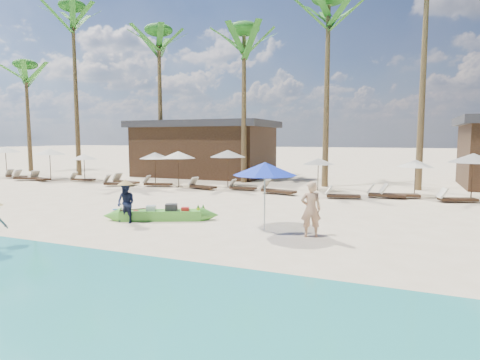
% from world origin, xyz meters
% --- Properties ---
extents(ground, '(240.00, 240.00, 0.00)m').
position_xyz_m(ground, '(0.00, 0.00, 0.00)').
color(ground, beige).
rests_on(ground, ground).
extents(wet_sand_strip, '(240.00, 4.50, 0.01)m').
position_xyz_m(wet_sand_strip, '(0.00, -5.00, 0.00)').
color(wet_sand_strip, tan).
rests_on(wet_sand_strip, ground).
extents(green_canoe, '(4.41, 2.22, 0.60)m').
position_xyz_m(green_canoe, '(-1.50, 1.47, 0.20)').
color(green_canoe, '#57BC39').
rests_on(green_canoe, ground).
extents(tourist, '(0.72, 0.59, 1.70)m').
position_xyz_m(tourist, '(4.09, 1.09, 0.85)').
color(tourist, tan).
rests_on(tourist, ground).
extents(vendor_green, '(0.76, 0.63, 1.43)m').
position_xyz_m(vendor_green, '(-2.38, 0.59, 0.71)').
color(vendor_green, '#141C39').
rests_on(vendor_green, ground).
extents(blue_umbrella, '(2.07, 2.07, 2.22)m').
position_xyz_m(blue_umbrella, '(2.51, 1.37, 2.01)').
color(blue_umbrella, '#99999E').
rests_on(blue_umbrella, ground).
extents(resort_parasol_0, '(2.26, 2.26, 2.32)m').
position_xyz_m(resort_parasol_0, '(-22.17, 11.21, 2.09)').
color(resort_parasol_0, '#3A2618').
rests_on(resort_parasol_0, ground).
extents(lounger_0_right, '(1.74, 0.55, 0.59)m').
position_xyz_m(lounger_0_right, '(-20.16, 10.34, 0.20)').
color(lounger_0_right, '#3A2618').
rests_on(lounger_0_right, ground).
extents(resort_parasol_1, '(2.18, 2.18, 2.25)m').
position_xyz_m(resort_parasol_1, '(-16.72, 10.45, 2.03)').
color(resort_parasol_1, '#3A2618').
rests_on(resort_parasol_1, ground).
extents(lounger_1_left, '(2.06, 1.01, 0.67)m').
position_xyz_m(lounger_1_left, '(-18.08, 9.53, 0.22)').
color(lounger_1_left, '#3A2618').
rests_on(lounger_1_left, ground).
extents(lounger_1_right, '(1.94, 1.07, 0.63)m').
position_xyz_m(lounger_1_right, '(-16.98, 9.71, 0.21)').
color(lounger_1_right, '#3A2618').
rests_on(lounger_1_right, ground).
extents(resort_parasol_2, '(1.84, 1.84, 1.90)m').
position_xyz_m(resort_parasol_2, '(-13.77, 10.65, 1.71)').
color(resort_parasol_2, '#3A2618').
rests_on(resort_parasol_2, ground).
extents(lounger_2_left, '(1.77, 0.84, 0.58)m').
position_xyz_m(lounger_2_left, '(-13.89, 10.45, 0.19)').
color(lounger_2_left, '#3A2618').
rests_on(lounger_2_left, ground).
extents(resort_parasol_3, '(2.01, 2.01, 2.07)m').
position_xyz_m(resort_parasol_3, '(-8.21, 10.98, 1.87)').
color(resort_parasol_3, '#3A2618').
rests_on(resort_parasol_3, ground).
extents(lounger_3_left, '(1.96, 1.15, 0.64)m').
position_xyz_m(lounger_3_left, '(-9.90, 9.28, 0.21)').
color(lounger_3_left, '#3A2618').
rests_on(lounger_3_left, ground).
extents(lounger_3_right, '(1.99, 0.88, 0.65)m').
position_xyz_m(lounger_3_right, '(-10.04, 10.20, 0.22)').
color(lounger_3_right, '#3A2618').
rests_on(lounger_3_right, ground).
extents(resort_parasol_4, '(2.13, 2.13, 2.19)m').
position_xyz_m(resort_parasol_4, '(-6.10, 10.36, 1.97)').
color(resort_parasol_4, '#3A2618').
rests_on(resort_parasol_4, ground).
extents(lounger_4_left, '(1.85, 0.91, 0.60)m').
position_xyz_m(lounger_4_left, '(-7.52, 10.03, 0.20)').
color(lounger_4_left, '#3A2618').
rests_on(lounger_4_left, ground).
extents(lounger_4_right, '(1.86, 0.94, 0.61)m').
position_xyz_m(lounger_4_right, '(-4.31, 9.93, 0.20)').
color(lounger_4_right, '#3A2618').
rests_on(lounger_4_right, ground).
extents(resort_parasol_5, '(2.20, 2.20, 2.27)m').
position_xyz_m(resort_parasol_5, '(-3.31, 11.51, 2.05)').
color(resort_parasol_5, '#3A2618').
rests_on(resort_parasol_5, ground).
extents(lounger_5_left, '(1.64, 0.55, 0.55)m').
position_xyz_m(lounger_5_left, '(-1.96, 10.36, 0.18)').
color(lounger_5_left, '#3A2618').
rests_on(lounger_5_left, ground).
extents(resort_parasol_6, '(1.82, 1.82, 1.87)m').
position_xyz_m(resort_parasol_6, '(2.16, 11.80, 1.69)').
color(resort_parasol_6, '#3A2618').
rests_on(resort_parasol_6, ground).
extents(lounger_6_left, '(2.07, 1.01, 0.67)m').
position_xyz_m(lounger_6_left, '(0.36, 9.65, 0.22)').
color(lounger_6_left, '#3A2618').
rests_on(lounger_6_left, ground).
extents(lounger_6_right, '(1.77, 0.86, 0.58)m').
position_xyz_m(lounger_6_right, '(3.81, 9.28, 0.19)').
color(lounger_6_right, '#3A2618').
rests_on(lounger_6_right, ground).
extents(resort_parasol_7, '(1.84, 1.84, 1.89)m').
position_xyz_m(resort_parasol_7, '(7.20, 11.37, 1.71)').
color(resort_parasol_7, '#3A2618').
rests_on(resort_parasol_7, ground).
extents(lounger_7_left, '(2.00, 1.06, 0.65)m').
position_xyz_m(lounger_7_left, '(6.39, 10.48, 0.22)').
color(lounger_7_left, '#3A2618').
rests_on(lounger_7_left, ground).
extents(lounger_7_right, '(1.87, 0.61, 0.63)m').
position_xyz_m(lounger_7_right, '(5.79, 10.25, 0.21)').
color(lounger_7_right, '#3A2618').
rests_on(lounger_7_right, ground).
extents(resort_parasol_8, '(2.22, 2.22, 2.29)m').
position_xyz_m(resort_parasol_8, '(9.64, 10.71, 2.06)').
color(resort_parasol_8, '#3A2618').
rests_on(resort_parasol_8, ground).
extents(lounger_8_left, '(1.83, 1.09, 0.59)m').
position_xyz_m(lounger_8_left, '(8.91, 10.11, 0.20)').
color(lounger_8_left, '#3A2618').
rests_on(lounger_8_left, ground).
extents(palm_0, '(2.08, 2.08, 9.90)m').
position_xyz_m(palm_0, '(-24.62, 15.48, 8.11)').
color(palm_0, brown).
rests_on(palm_0, ground).
extents(palm_1, '(2.08, 2.08, 13.60)m').
position_xyz_m(palm_1, '(-17.59, 14.06, 10.82)').
color(palm_1, brown).
rests_on(palm_1, ground).
extents(palm_2, '(2.08, 2.08, 11.33)m').
position_xyz_m(palm_2, '(-10.45, 15.08, 9.18)').
color(palm_2, brown).
rests_on(palm_2, ground).
extents(palm_3, '(2.08, 2.08, 10.52)m').
position_xyz_m(palm_3, '(-3.36, 14.27, 8.58)').
color(palm_3, brown).
rests_on(palm_3, ground).
extents(palm_4, '(2.08, 2.08, 11.70)m').
position_xyz_m(palm_4, '(2.15, 14.01, 9.45)').
color(palm_4, brown).
rests_on(palm_4, ground).
extents(pavilion_west, '(10.80, 6.60, 4.30)m').
position_xyz_m(pavilion_west, '(-8.00, 17.50, 2.19)').
color(pavilion_west, '#3A2618').
rests_on(pavilion_west, ground).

